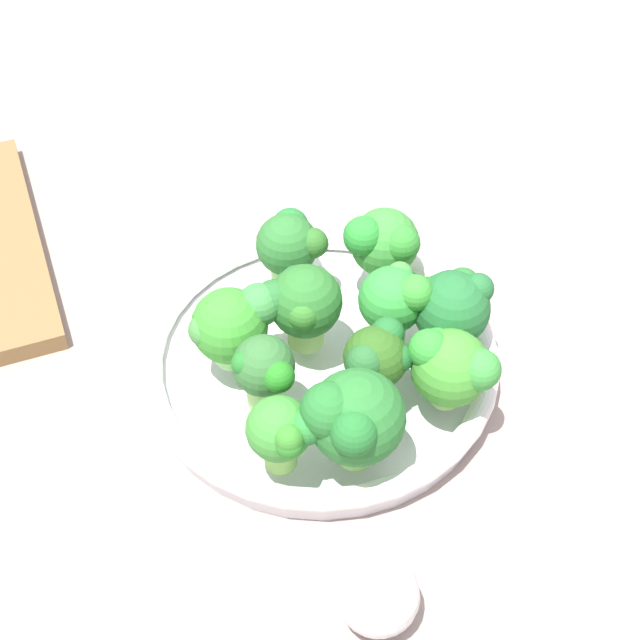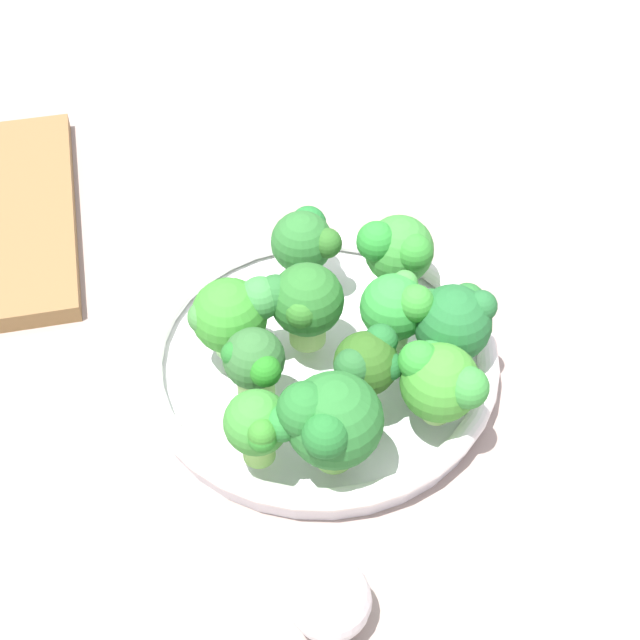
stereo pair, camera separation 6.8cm
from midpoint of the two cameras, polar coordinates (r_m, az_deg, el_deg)
ground_plane at (r=74.17cm, az=2.76°, el=-2.82°), size 130.00×130.00×2.50cm
bowl at (r=70.96cm, az=2.73°, el=-2.53°), size 25.94×25.94×2.85cm
broccoli_floret_0 at (r=60.55cm, az=3.77°, el=-6.12°), size 6.41×6.70×7.31cm
broccoli_floret_1 at (r=67.17cm, az=-2.28°, el=0.04°), size 5.35×6.69×6.13cm
broccoli_floret_2 at (r=67.60cm, az=7.36°, el=0.52°), size 4.83×4.78×6.57cm
broccoli_floret_3 at (r=64.37cm, az=-0.88°, el=-2.72°), size 4.83×4.25×5.90cm
broccoli_floret_4 at (r=72.79cm, az=1.89°, el=4.49°), size 5.20×4.87×5.72cm
broccoli_floret_5 at (r=72.02cm, az=7.25°, el=3.96°), size 5.52×5.89×6.29cm
broccoli_floret_6 at (r=67.41cm, az=1.86°, el=0.95°), size 5.36×6.11×6.74cm
broccoli_floret_7 at (r=64.35cm, az=10.03°, el=-3.66°), size 5.98×5.30×6.22cm
broccoli_floret_8 at (r=61.14cm, az=-0.35°, el=-6.42°), size 4.75×4.70×5.77cm
broccoli_floret_9 at (r=64.20cm, az=5.72°, el=-2.73°), size 4.34×5.23×5.97cm
broccoli_floret_10 at (r=67.74cm, az=10.58°, el=-0.18°), size 5.43×5.75×6.34cm
garlic_bulb at (r=59.68cm, az=3.96°, el=-16.25°), size 5.00×5.00×5.00cm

